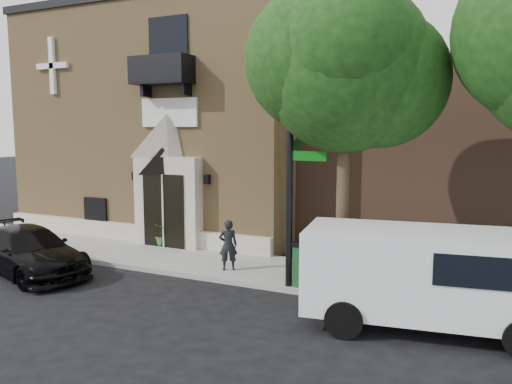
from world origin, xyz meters
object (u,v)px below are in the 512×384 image
at_px(street_sign, 291,159).
at_px(fire_hydrant, 359,280).
at_px(black_sedan, 29,251).
at_px(pedestrian_near, 228,245).
at_px(cargo_van, 439,276).
at_px(dumpster, 332,266).

relative_size(street_sign, fire_hydrant, 8.77).
relative_size(black_sedan, fire_hydrant, 6.22).
bearing_deg(pedestrian_near, black_sedan, -8.49).
height_order(street_sign, pedestrian_near, street_sign).
relative_size(cargo_van, dumpster, 2.75).
height_order(fire_hydrant, dumpster, dumpster).
distance_m(street_sign, pedestrian_near, 3.50).
relative_size(cargo_van, street_sign, 0.82).
relative_size(cargo_van, pedestrian_near, 3.67).
bearing_deg(black_sedan, dumpster, -60.60).
relative_size(black_sedan, pedestrian_near, 3.17).
bearing_deg(black_sedan, street_sign, -60.64).
bearing_deg(dumpster, black_sedan, -156.28).
height_order(cargo_van, fire_hydrant, cargo_van).
height_order(cargo_van, street_sign, street_sign).
bearing_deg(street_sign, fire_hydrant, 0.90).
relative_size(black_sedan, dumpster, 2.38).
relative_size(street_sign, pedestrian_near, 4.46).
bearing_deg(street_sign, pedestrian_near, 161.92).
height_order(street_sign, dumpster, street_sign).
bearing_deg(pedestrian_near, fire_hydrant, 139.66).
height_order(dumpster, pedestrian_near, pedestrian_near).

